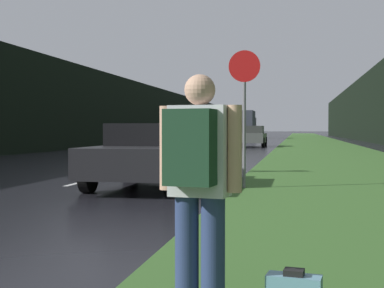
{
  "coord_description": "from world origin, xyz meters",
  "views": [
    {
      "loc": [
        5.05,
        1.0,
        1.27
      ],
      "look_at": [
        2.0,
        16.46,
        0.83
      ],
      "focal_mm": 50.0,
      "sensor_mm": 36.0,
      "label": 1
    }
  ],
  "objects_px": {
    "car_oncoming": "(223,135)",
    "delivery_truck": "(246,124)",
    "car_passing_far": "(251,136)",
    "hitchhiker_with_backpack": "(198,180)",
    "car_passing_near": "(149,154)",
    "stop_sign": "(244,105)"
  },
  "relations": [
    {
      "from": "car_oncoming",
      "to": "car_passing_far",
      "type": "bearing_deg",
      "value": -72.59
    },
    {
      "from": "stop_sign",
      "to": "car_passing_near",
      "type": "height_order",
      "value": "stop_sign"
    },
    {
      "from": "hitchhiker_with_backpack",
      "to": "car_passing_far",
      "type": "height_order",
      "value": "hitchhiker_with_backpack"
    },
    {
      "from": "car_passing_far",
      "to": "car_oncoming",
      "type": "bearing_deg",
      "value": -72.59
    },
    {
      "from": "hitchhiker_with_backpack",
      "to": "car_passing_near",
      "type": "relative_size",
      "value": 0.37
    },
    {
      "from": "car_passing_near",
      "to": "hitchhiker_with_backpack",
      "type": "bearing_deg",
      "value": 107.99
    },
    {
      "from": "car_passing_near",
      "to": "stop_sign",
      "type": "bearing_deg",
      "value": 177.96
    },
    {
      "from": "stop_sign",
      "to": "delivery_truck",
      "type": "height_order",
      "value": "delivery_truck"
    },
    {
      "from": "stop_sign",
      "to": "delivery_truck",
      "type": "xyz_separation_m",
      "value": [
        -5.77,
        61.35,
        0.14
      ]
    },
    {
      "from": "car_passing_near",
      "to": "car_oncoming",
      "type": "distance_m",
      "value": 38.91
    },
    {
      "from": "stop_sign",
      "to": "hitchhiker_with_backpack",
      "type": "xyz_separation_m",
      "value": [
        0.47,
        -7.9,
        -0.85
      ]
    },
    {
      "from": "car_oncoming",
      "to": "delivery_truck",
      "type": "distance_m",
      "value": 22.57
    },
    {
      "from": "car_passing_far",
      "to": "car_passing_near",
      "type": "bearing_deg",
      "value": 90.0
    },
    {
      "from": "car_passing_near",
      "to": "car_oncoming",
      "type": "relative_size",
      "value": 1.04
    },
    {
      "from": "car_passing_near",
      "to": "car_passing_far",
      "type": "distance_m",
      "value": 27.09
    },
    {
      "from": "stop_sign",
      "to": "car_oncoming",
      "type": "xyz_separation_m",
      "value": [
        -5.77,
        38.81,
        -1.11
      ]
    },
    {
      "from": "car_oncoming",
      "to": "hitchhiker_with_backpack",
      "type": "bearing_deg",
      "value": -82.39
    },
    {
      "from": "delivery_truck",
      "to": "car_passing_far",
      "type": "bearing_deg",
      "value": -83.9
    },
    {
      "from": "car_passing_far",
      "to": "delivery_truck",
      "type": "height_order",
      "value": "delivery_truck"
    },
    {
      "from": "hitchhiker_with_backpack",
      "to": "car_oncoming",
      "type": "xyz_separation_m",
      "value": [
        -6.24,
        46.71,
        -0.26
      ]
    },
    {
      "from": "stop_sign",
      "to": "car_passing_near",
      "type": "xyz_separation_m",
      "value": [
        -2.12,
        0.08,
        -1.07
      ]
    },
    {
      "from": "stop_sign",
      "to": "hitchhiker_with_backpack",
      "type": "distance_m",
      "value": 7.96
    }
  ]
}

